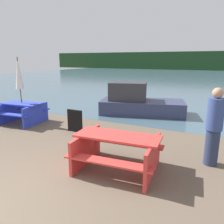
{
  "coord_description": "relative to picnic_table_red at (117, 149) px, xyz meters",
  "views": [
    {
      "loc": [
        3.25,
        -1.46,
        2.39
      ],
      "look_at": [
        0.41,
        4.17,
        0.85
      ],
      "focal_mm": 35.0,
      "sensor_mm": 36.0,
      "label": 1
    }
  ],
  "objects": [
    {
      "name": "umbrella_white",
      "position": [
        -4.8,
        1.66,
        1.39
      ],
      "size": [
        0.29,
        0.29,
        2.46
      ],
      "color": "brown",
      "rests_on": "ground_plane"
    },
    {
      "name": "picnic_table_blue",
      "position": [
        -4.8,
        1.66,
        -0.02
      ],
      "size": [
        1.66,
        1.55,
        0.77
      ],
      "rotation": [
        0.0,
        0.0,
        0.12
      ],
      "color": "blue",
      "rests_on": "ground_plane"
    },
    {
      "name": "person",
      "position": [
        1.83,
        1.19,
        0.42
      ],
      "size": [
        0.36,
        0.36,
        1.79
      ],
      "color": "#283351",
      "rests_on": "ground_plane"
    },
    {
      "name": "signboard",
      "position": [
        -2.38,
        1.69,
        -0.1
      ],
      "size": [
        0.55,
        0.08,
        0.75
      ],
      "color": "black",
      "rests_on": "ground_plane"
    },
    {
      "name": "far_treeline",
      "position": [
        -1.36,
        48.24,
        1.52
      ],
      "size": [
        80.0,
        1.6,
        4.0
      ],
      "color": "#1E3D1E",
      "rests_on": "water"
    },
    {
      "name": "boat",
      "position": [
        -1.37,
        5.02,
        0.02
      ],
      "size": [
        3.9,
        2.46,
        1.39
      ],
      "rotation": [
        0.0,
        0.0,
        0.27
      ],
      "color": "#333856",
      "rests_on": "water"
    },
    {
      "name": "water",
      "position": [
        -1.36,
        28.24,
        -0.48
      ],
      "size": [
        60.0,
        50.0,
        0.0
      ],
      "color": "#425B6B",
      "rests_on": "ground_plane"
    },
    {
      "name": "picnic_table_red",
      "position": [
        0.0,
        0.0,
        0.0
      ],
      "size": [
        1.95,
        1.54,
        0.79
      ],
      "rotation": [
        0.0,
        0.0,
        0.09
      ],
      "color": "red",
      "rests_on": "ground_plane"
    }
  ]
}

